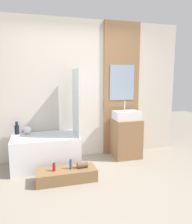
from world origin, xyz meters
TOP-DOWN VIEW (x-y plane):
  - ground_plane at (0.00, 0.00)m, footprint 12.00×12.00m
  - wall_tiled_back at (0.00, 1.58)m, footprint 4.20×0.06m
  - wall_wood_accent at (0.90, 1.53)m, footprint 0.74×0.04m
  - bathtub at (-0.63, 1.18)m, footprint 1.11×0.70m
  - glass_shower_screen at (-0.10, 1.15)m, footprint 0.01×0.60m
  - wooden_step_bench at (-0.37, 0.56)m, footprint 0.89×0.34m
  - vanity_cabinet at (0.90, 1.27)m, footprint 0.51×0.48m
  - sink at (0.90, 1.27)m, footprint 0.48×0.33m
  - vase_tall_dark at (-1.09, 1.44)m, footprint 0.08×0.08m
  - vase_round_light at (-0.92, 1.41)m, footprint 0.13×0.13m
  - bottle_soap_primary at (-0.55, 0.56)m, footprint 0.05×0.05m
  - bottle_soap_secondary at (-0.30, 0.56)m, footprint 0.04×0.04m
  - towel_roll at (-0.12, 0.56)m, footprint 0.16×0.09m

SIDE VIEW (x-z plane):
  - ground_plane at x=0.00m, z-range 0.00..0.00m
  - wooden_step_bench at x=-0.37m, z-range 0.00..0.18m
  - towel_roll at x=-0.12m, z-range 0.18..0.27m
  - bottle_soap_primary at x=-0.55m, z-range 0.17..0.30m
  - bottle_soap_secondary at x=-0.30m, z-range 0.17..0.32m
  - bathtub at x=-0.63m, z-range 0.00..0.55m
  - vanity_cabinet at x=0.90m, z-range 0.00..0.74m
  - vase_round_light at x=-0.92m, z-range 0.55..0.69m
  - vase_tall_dark at x=-1.09m, z-range 0.53..0.75m
  - sink at x=0.90m, z-range 0.65..1.00m
  - glass_shower_screen at x=-0.10m, z-range 0.55..1.68m
  - wall_tiled_back at x=0.00m, z-range 0.00..2.60m
  - wall_wood_accent at x=0.90m, z-range 0.01..2.61m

